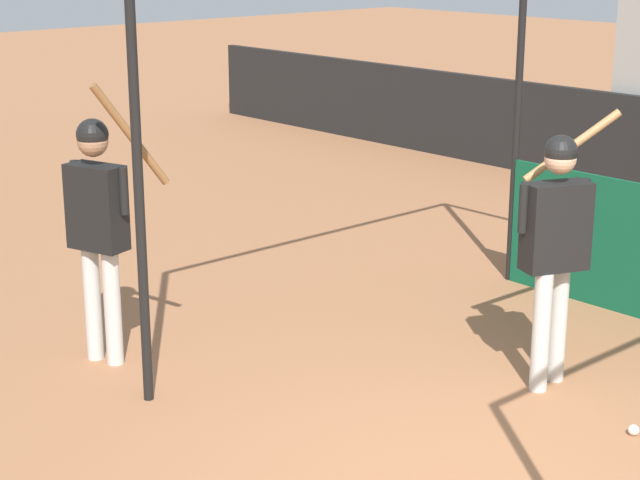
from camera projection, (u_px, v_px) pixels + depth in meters
player_batter at (556, 235)px, 7.57m from camera, size 0.57×0.94×1.98m
player_waiting at (98, 215)px, 7.98m from camera, size 0.71×0.58×2.21m
baseball at (634, 430)px, 7.07m from camera, size 0.07×0.07×0.07m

